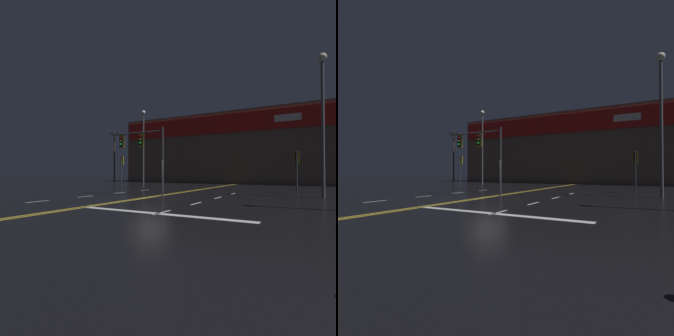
# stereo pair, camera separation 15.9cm
# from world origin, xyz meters

# --- Properties ---
(ground_plane) EXTENTS (200.00, 200.00, 0.00)m
(ground_plane) POSITION_xyz_m (0.00, 0.00, 0.00)
(ground_plane) COLOR black
(road_markings) EXTENTS (12.32, 60.00, 0.01)m
(road_markings) POSITION_xyz_m (0.70, -0.97, 0.00)
(road_markings) COLOR gold
(road_markings) RESTS_ON ground
(traffic_signal_median) EXTENTS (4.59, 0.36, 4.83)m
(traffic_signal_median) POSITION_xyz_m (-1.45, 0.86, 3.67)
(traffic_signal_median) COLOR #38383D
(traffic_signal_median) RESTS_ON ground
(traffic_signal_corner_northeast) EXTENTS (0.42, 0.36, 3.39)m
(traffic_signal_corner_northeast) POSITION_xyz_m (8.42, 8.78, 2.49)
(traffic_signal_corner_northeast) COLOR #38383D
(traffic_signal_corner_northeast) RESTS_ON ground
(traffic_signal_corner_northwest) EXTENTS (0.42, 0.36, 3.54)m
(traffic_signal_corner_northwest) POSITION_xyz_m (-9.43, 8.51, 2.60)
(traffic_signal_corner_northwest) COLOR #38383D
(traffic_signal_corner_northwest) RESTS_ON ground
(streetlight_near_left) EXTENTS (0.56, 0.56, 9.53)m
(streetlight_near_left) POSITION_xyz_m (10.19, 5.09, 6.08)
(streetlight_near_left) COLOR #59595E
(streetlight_near_left) RESTS_ON ground
(streetlight_near_right) EXTENTS (0.56, 0.56, 9.98)m
(streetlight_near_right) POSITION_xyz_m (-10.32, 14.10, 6.32)
(streetlight_near_right) COLOR #59595E
(streetlight_near_right) RESTS_ON ground
(building_backdrop) EXTENTS (38.33, 10.23, 10.58)m
(building_backdrop) POSITION_xyz_m (0.00, 27.12, 5.31)
(building_backdrop) COLOR brown
(building_backdrop) RESTS_ON ground
(utility_pole_row) EXTENTS (46.60, 0.26, 11.50)m
(utility_pole_row) POSITION_xyz_m (0.65, 22.45, 5.45)
(utility_pole_row) COLOR #4C3828
(utility_pole_row) RESTS_ON ground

